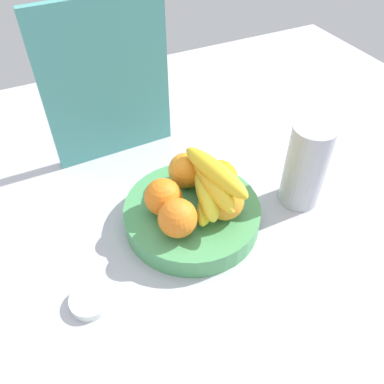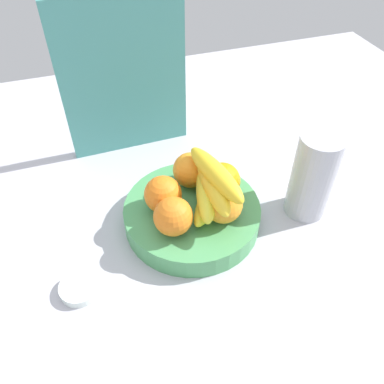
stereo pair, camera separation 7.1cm
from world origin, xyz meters
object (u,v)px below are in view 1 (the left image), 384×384
orange_back_right (186,170)px  thermos_tumbler (306,166)px  fruit_bowl (192,214)px  banana_bunch (211,184)px  cutting_board (107,84)px  jar_lid (90,301)px  orange_front_right (178,218)px  orange_front_left (163,197)px  orange_center (225,201)px  orange_back_left (219,178)px

orange_back_right → thermos_tumbler: size_ratio=0.39×
fruit_bowl → banana_bunch: bearing=-13.4°
cutting_board → thermos_tumbler: 45.32cm
cutting_board → jar_lid: size_ratio=5.16×
cutting_board → thermos_tumbler: bearing=-50.1°
jar_lid → thermos_tumbler: bearing=6.4°
orange_front_right → jar_lid: orange_front_right is taller
banana_bunch → orange_back_right: bearing=103.4°
orange_front_left → orange_center: size_ratio=1.00×
fruit_bowl → orange_front_left: size_ratio=3.74×
orange_center → jar_lid: 29.42cm
fruit_bowl → thermos_tumbler: (23.50, -3.79, 6.96)cm
orange_center → orange_back_right: (-2.78, 11.04, 0.00)cm
banana_bunch → orange_back_left: bearing=37.7°
orange_front_right → jar_lid: 20.39cm
fruit_bowl → orange_front_left: 8.05cm
orange_back_right → jar_lid: (-25.34, -15.63, -7.34)cm
fruit_bowl → orange_back_left: size_ratio=3.74×
orange_front_right → cutting_board: bearing=91.8°
orange_center → cutting_board: bearing=107.6°
orange_back_left → cutting_board: size_ratio=0.20×
fruit_bowl → cutting_board: size_ratio=0.75×
orange_center → cutting_board: size_ratio=0.20×
orange_center → thermos_tumbler: bearing=2.2°
fruit_bowl → banana_bunch: 8.42cm
orange_center → thermos_tumbler: thermos_tumbler is taller
orange_center → jar_lid: (-28.12, -4.59, -7.34)cm
orange_center → orange_back_left: (2.14, 6.09, 0.00)cm
cutting_board → banana_bunch: bearing=-74.0°
orange_back_right → banana_bunch: size_ratio=0.39×
jar_lid → cutting_board: bearing=65.7°
jar_lid → orange_front_left: bearing=30.1°
orange_center → orange_back_right: same height
banana_bunch → orange_center: bearing=-74.3°
banana_bunch → thermos_tumbler: thermos_tumbler is taller
orange_back_left → thermos_tumbler: thermos_tumbler is taller
thermos_tumbler → fruit_bowl: bearing=170.8°
orange_front_right → orange_center: (9.64, 0.05, 0.00)cm
orange_center → jar_lid: bearing=-170.7°
orange_front_right → thermos_tumbler: (28.53, 0.76, 1.08)cm
orange_front_left → orange_front_right: same height
banana_bunch → cutting_board: cutting_board is taller
orange_back_left → banana_bunch: (-3.16, -2.44, 1.69)cm
orange_front_left → thermos_tumbler: thermos_tumbler is taller
orange_center → thermos_tumbler: (18.89, 0.71, 1.08)cm
orange_back_left → jar_lid: size_ratio=1.04×
banana_bunch → jar_lid: size_ratio=2.63×
orange_back_left → orange_front_right: bearing=-152.5°
orange_back_left → cutting_board: (-12.85, 27.79, 9.85)cm
orange_front_right → orange_back_right: size_ratio=1.00×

